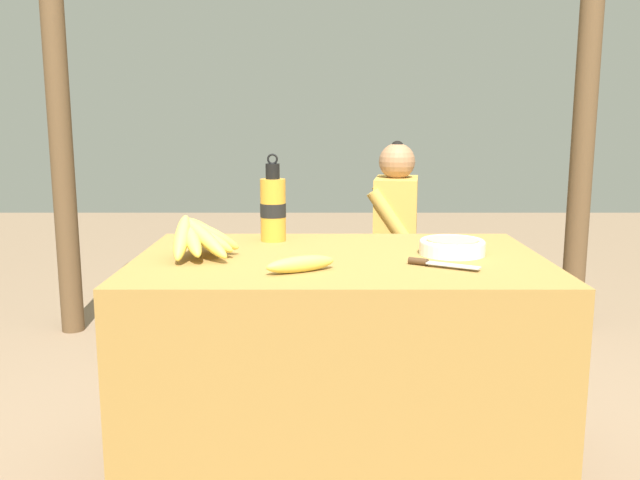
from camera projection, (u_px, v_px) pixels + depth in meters
ground_plane at (337, 477)px, 2.13m from camera, size 12.00×12.00×0.00m
market_counter at (338, 370)px, 2.07m from camera, size 1.20×0.79×0.71m
banana_bunch_ripe at (198, 235)px, 1.98m from camera, size 0.19×0.31×0.14m
serving_bowl at (451, 246)px, 2.03m from camera, size 0.20×0.20×0.05m
water_bottle at (272, 208)px, 2.24m from camera, size 0.09×0.09×0.29m
loose_banana_front at (300, 264)px, 1.80m from camera, size 0.20×0.13×0.04m
knife at (432, 263)px, 1.87m from camera, size 0.19×0.12×0.02m
wooden_bench at (321, 278)px, 3.37m from camera, size 1.63×0.32×0.39m
seated_vendor at (385, 231)px, 3.30m from camera, size 0.44×0.41×1.01m
banana_bunch_green at (238, 254)px, 3.35m from camera, size 0.18×0.30×0.13m
support_post_near at (58, 118)px, 3.40m from camera, size 0.12×0.12×2.22m
support_post_far at (583, 118)px, 3.40m from camera, size 0.12×0.12×2.22m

